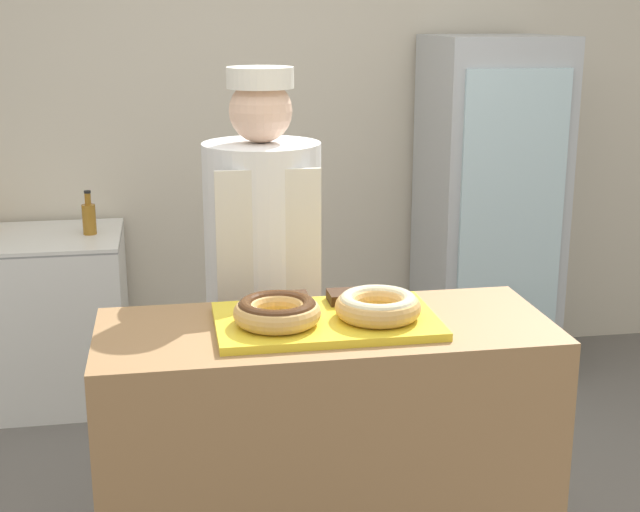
{
  "coord_description": "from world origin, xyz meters",
  "views": [
    {
      "loc": [
        -0.43,
        -2.39,
        1.81
      ],
      "look_at": [
        0.0,
        0.1,
        1.11
      ],
      "focal_mm": 50.0,
      "sensor_mm": 36.0,
      "label": 1
    }
  ],
  "objects": [
    {
      "name": "wall_back",
      "position": [
        0.0,
        2.13,
        1.35
      ],
      "size": [
        8.0,
        0.06,
        2.7
      ],
      "color": "beige",
      "rests_on": "ground_plane"
    },
    {
      "name": "display_counter",
      "position": [
        0.0,
        0.0,
        0.47
      ],
      "size": [
        1.32,
        0.54,
        0.93
      ],
      "color": "#997047",
      "rests_on": "ground_plane"
    },
    {
      "name": "serving_tray",
      "position": [
        0.0,
        0.0,
        0.95
      ],
      "size": [
        0.64,
        0.39,
        0.02
      ],
      "color": "yellow",
      "rests_on": "display_counter"
    },
    {
      "name": "donut_chocolate_glaze",
      "position": [
        -0.15,
        -0.03,
        1.0
      ],
      "size": [
        0.25,
        0.25,
        0.07
      ],
      "color": "tan",
      "rests_on": "serving_tray"
    },
    {
      "name": "donut_light_glaze",
      "position": [
        0.15,
        -0.03,
        1.0
      ],
      "size": [
        0.25,
        0.25,
        0.07
      ],
      "color": "tan",
      "rests_on": "serving_tray"
    },
    {
      "name": "brownie_back_left",
      "position": [
        -0.08,
        0.13,
        0.97
      ],
      "size": [
        0.09,
        0.09,
        0.03
      ],
      "color": "#382111",
      "rests_on": "serving_tray"
    },
    {
      "name": "brownie_back_right",
      "position": [
        0.08,
        0.13,
        0.97
      ],
      "size": [
        0.09,
        0.09,
        0.03
      ],
      "color": "#382111",
      "rests_on": "serving_tray"
    },
    {
      "name": "baker_person",
      "position": [
        -0.12,
        0.59,
        0.85
      ],
      "size": [
        0.4,
        0.4,
        1.63
      ],
      "color": "#4C4C51",
      "rests_on": "ground_plane"
    },
    {
      "name": "beverage_fridge",
      "position": [
        1.14,
        1.75,
        0.85
      ],
      "size": [
        0.61,
        0.64,
        1.7
      ],
      "color": "#ADB2B7",
      "rests_on": "ground_plane"
    },
    {
      "name": "chest_freezer",
      "position": [
        -1.15,
        1.76,
        0.41
      ],
      "size": [
        0.97,
        0.62,
        0.81
      ],
      "color": "white",
      "rests_on": "ground_plane"
    },
    {
      "name": "bottle_amber",
      "position": [
        -0.8,
        1.75,
        0.89
      ],
      "size": [
        0.06,
        0.06,
        0.21
      ],
      "color": "#99661E",
      "rests_on": "chest_freezer"
    }
  ]
}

